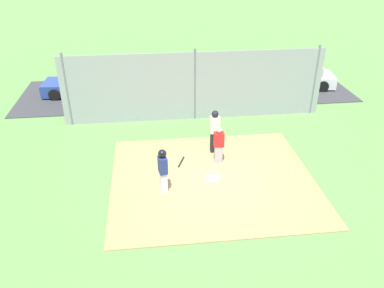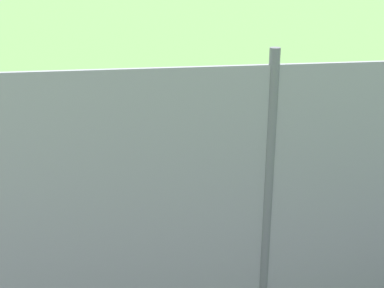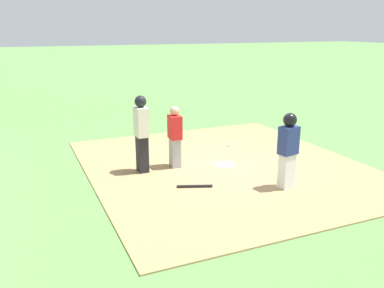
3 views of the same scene
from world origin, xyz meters
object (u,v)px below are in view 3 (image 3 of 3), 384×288
Objects in this scene: baseball_bat at (195,186)px; baseball at (229,145)px; runner at (288,146)px; home_plate at (224,165)px; catcher at (175,136)px; umpire at (142,132)px.

baseball is at bearing 69.72° from baseball_bat.
baseball_bat is at bearing 55.07° from runner.
home_plate is at bearing 60.40° from baseball_bat.
catcher reaches higher than home_plate.
runner is 21.58× the size of baseball.
umpire is 3.27m from runner.
baseball is (-3.20, 0.39, -0.87)m from runner.
home_plate is 0.30× the size of catcher.
baseball_bat is (1.40, 0.71, -0.92)m from umpire.
catcher is at bearing 106.32° from baseball_bat.
catcher is 2.73m from runner.
runner is (1.78, 0.52, 0.89)m from home_plate.
runner is at bearing -49.74° from catcher.
baseball_bat is at bearing -65.49° from umpire.
home_plate is at bearing -13.26° from umpire.
catcher is 0.93× the size of runner.
baseball is at bearing -18.33° from runner.
runner is 2.12× the size of baseball_bat.
catcher is at bearing 25.47° from runner.
umpire is 3.17m from baseball.
catcher is 1.60m from baseball_bat.
umpire reaches higher than home_plate.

